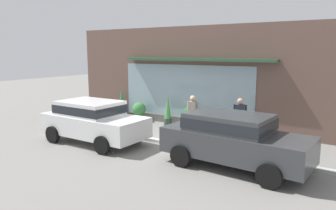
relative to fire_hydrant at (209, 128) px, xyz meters
name	(u,v)px	position (x,y,z in m)	size (l,w,h in m)	color
ground_plane	(159,141)	(-1.59, -1.10, -0.48)	(60.00, 60.00, 0.00)	gray
curb_strip	(156,140)	(-1.59, -1.30, -0.42)	(14.00, 0.24, 0.12)	#B2B2AD
storefront	(198,78)	(-1.61, 2.08, 1.77)	(14.00, 0.81, 4.59)	brown
fire_hydrant	(209,128)	(0.00, 0.00, 0.00)	(0.39, 0.36, 0.94)	red
pedestrian_with_handbag	(193,113)	(-0.74, 0.09, 0.51)	(0.61, 0.30, 1.71)	#475675
pedestrian_passerby	(240,117)	(1.17, 0.22, 0.55)	(0.49, 0.28, 1.74)	#8E333D
parked_car_dark_gray	(233,137)	(1.92, -2.31, 0.45)	(4.45, 2.14, 1.62)	#383A3D
parked_car_white	(93,119)	(-3.61, -2.63, 0.42)	(4.19, 2.03, 1.59)	white
potted_plant_by_entrance	(189,117)	(-1.75, 1.59, 0.00)	(0.80, 0.80, 0.92)	#33473D
potted_plant_window_left	(107,112)	(-6.50, 1.16, -0.18)	(0.31, 0.31, 0.54)	#9E6042
potted_plant_corner_tall	(139,111)	(-4.48, 1.34, 0.05)	(0.67, 0.67, 0.94)	#4C4C51
potted_plant_window_center	(122,104)	(-5.80, 1.56, 0.21)	(0.49, 0.49, 1.45)	#B7B2A3
potted_plant_window_right	(168,111)	(-2.82, 1.41, 0.20)	(0.37, 0.37, 1.42)	#33473D
potted_plant_trailing_edge	(203,126)	(-0.86, 1.26, -0.26)	(0.28, 0.28, 0.43)	#33473D
potted_plant_near_hydrant	(244,127)	(0.92, 1.39, -0.10)	(0.50, 0.50, 0.74)	#33473D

